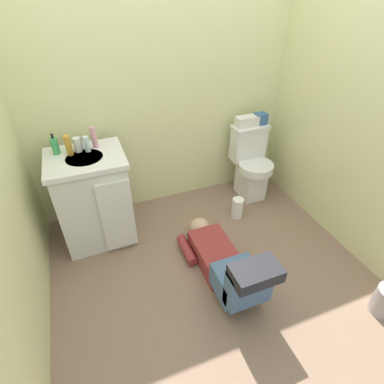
% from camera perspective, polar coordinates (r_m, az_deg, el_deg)
% --- Properties ---
extents(ground_plane, '(2.93, 3.18, 0.04)m').
position_cam_1_polar(ground_plane, '(2.56, 3.26, -14.63)').
color(ground_plane, '#826552').
extents(wall_back, '(2.59, 0.08, 2.40)m').
position_cam_1_polar(wall_back, '(2.79, -5.87, 20.05)').
color(wall_back, beige).
rests_on(wall_back, ground_plane).
extents(wall_right, '(0.08, 2.18, 2.40)m').
position_cam_1_polar(wall_right, '(2.57, 31.62, 13.73)').
color(wall_right, beige).
rests_on(wall_right, ground_plane).
extents(toilet, '(0.36, 0.46, 0.75)m').
position_cam_1_polar(toilet, '(3.19, 11.03, 5.30)').
color(toilet, silver).
rests_on(toilet, ground_plane).
extents(vanity_cabinet, '(0.60, 0.53, 0.82)m').
position_cam_1_polar(vanity_cabinet, '(2.67, -17.99, -1.14)').
color(vanity_cabinet, silver).
rests_on(vanity_cabinet, ground_plane).
extents(faucet, '(0.02, 0.02, 0.10)m').
position_cam_1_polar(faucet, '(2.58, -20.26, 8.75)').
color(faucet, silver).
rests_on(faucet, vanity_cabinet).
extents(person_plumber, '(0.39, 1.06, 0.52)m').
position_cam_1_polar(person_plumber, '(2.36, 6.29, -13.25)').
color(person_plumber, maroon).
rests_on(person_plumber, ground_plane).
extents(tissue_box, '(0.22, 0.11, 0.10)m').
position_cam_1_polar(tissue_box, '(3.04, 10.34, 13.01)').
color(tissue_box, silver).
rests_on(tissue_box, toilet).
extents(toiletry_bag, '(0.12, 0.09, 0.11)m').
position_cam_1_polar(toiletry_bag, '(3.12, 12.80, 13.37)').
color(toiletry_bag, '#33598C').
rests_on(toiletry_bag, toilet).
extents(soap_dispenser, '(0.06, 0.06, 0.17)m').
position_cam_1_polar(soap_dispenser, '(2.56, -24.50, 7.98)').
color(soap_dispenser, '#3CA259').
rests_on(soap_dispenser, vanity_cabinet).
extents(bottle_amber, '(0.05, 0.05, 0.16)m').
position_cam_1_polar(bottle_amber, '(2.50, -22.36, 8.17)').
color(bottle_amber, gold).
rests_on(bottle_amber, vanity_cabinet).
extents(bottle_white, '(0.06, 0.06, 0.11)m').
position_cam_1_polar(bottle_white, '(2.54, -20.90, 8.35)').
color(bottle_white, silver).
rests_on(bottle_white, vanity_cabinet).
extents(bottle_clear, '(0.04, 0.04, 0.13)m').
position_cam_1_polar(bottle_clear, '(2.51, -19.29, 8.57)').
color(bottle_clear, silver).
rests_on(bottle_clear, vanity_cabinet).
extents(bottle_pink, '(0.04, 0.04, 0.17)m').
position_cam_1_polar(bottle_pink, '(2.55, -18.08, 9.78)').
color(bottle_pink, pink).
rests_on(bottle_pink, vanity_cabinet).
extents(paper_towel_roll, '(0.11, 0.11, 0.21)m').
position_cam_1_polar(paper_towel_roll, '(2.97, 8.58, -3.00)').
color(paper_towel_roll, white).
rests_on(paper_towel_roll, ground_plane).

